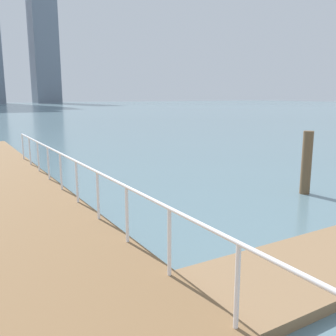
# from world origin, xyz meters

# --- Properties ---
(ground_plane) EXTENTS (300.00, 300.00, 0.00)m
(ground_plane) POSITION_xyz_m (0.00, 20.00, 0.00)
(ground_plane) COLOR slate
(boardwalk_railing) EXTENTS (0.06, 27.24, 1.08)m
(boardwalk_railing) POSITION_xyz_m (-3.15, 9.29, 1.23)
(boardwalk_railing) COLOR white
(boardwalk_railing) RESTS_ON boardwalk
(dock_piling_1) EXTENTS (0.31, 0.31, 1.98)m
(dock_piling_1) POSITION_xyz_m (3.72, 13.94, 0.99)
(dock_piling_1) COLOR brown
(dock_piling_1) RESTS_ON ground_plane
(skyline_tower_4) EXTENTS (9.33, 13.51, 40.27)m
(skyline_tower_4) POSITION_xyz_m (28.50, 156.32, 20.13)
(skyline_tower_4) COLOR slate
(skyline_tower_4) RESTS_ON ground_plane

